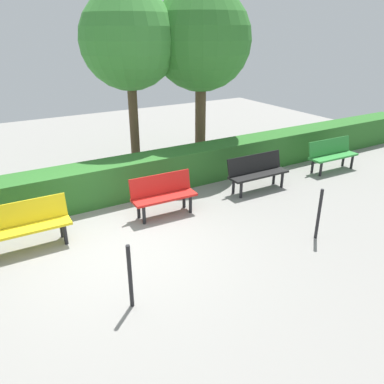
% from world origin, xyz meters
% --- Properties ---
extents(ground_plane, '(23.68, 23.68, 0.00)m').
position_xyz_m(ground_plane, '(0.00, 0.00, 0.00)').
color(ground_plane, gray).
extents(bench_green, '(1.53, 0.51, 0.86)m').
position_xyz_m(bench_green, '(-6.55, -0.84, 0.48)').
color(bench_green, '#2D8C38').
rests_on(bench_green, ground_plane).
extents(bench_black, '(1.57, 0.49, 0.86)m').
position_xyz_m(bench_black, '(-3.87, -0.82, 0.48)').
color(bench_black, black).
rests_on(bench_black, ground_plane).
extents(bench_red, '(1.38, 0.51, 0.86)m').
position_xyz_m(bench_red, '(-1.30, -0.78, 0.48)').
color(bench_red, red).
rests_on(bench_red, ground_plane).
extents(bench_yellow, '(1.62, 0.48, 0.86)m').
position_xyz_m(bench_yellow, '(1.46, -0.83, 0.48)').
color(bench_yellow, yellow).
rests_on(bench_yellow, ground_plane).
extents(hedge_row, '(19.68, 0.79, 0.88)m').
position_xyz_m(hedge_row, '(-1.22, -2.10, 0.44)').
color(hedge_row, '#2D6B28').
rests_on(hedge_row, ground_plane).
extents(tree_near, '(2.75, 2.75, 4.75)m').
position_xyz_m(tree_near, '(-3.97, -3.59, 3.35)').
color(tree_near, brown).
rests_on(tree_near, ground_plane).
extents(tree_mid, '(2.55, 2.55, 4.66)m').
position_xyz_m(tree_mid, '(-2.08, -4.09, 3.36)').
color(tree_mid, brown).
rests_on(tree_mid, ground_plane).
extents(railing_post_mid, '(0.06, 0.06, 1.00)m').
position_xyz_m(railing_post_mid, '(-3.31, 1.60, 0.50)').
color(railing_post_mid, black).
rests_on(railing_post_mid, ground_plane).
extents(railing_post_far, '(0.06, 0.06, 1.00)m').
position_xyz_m(railing_post_far, '(0.42, 1.60, 0.50)').
color(railing_post_far, black).
rests_on(railing_post_far, ground_plane).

